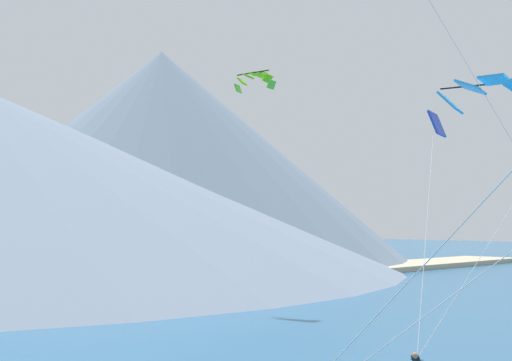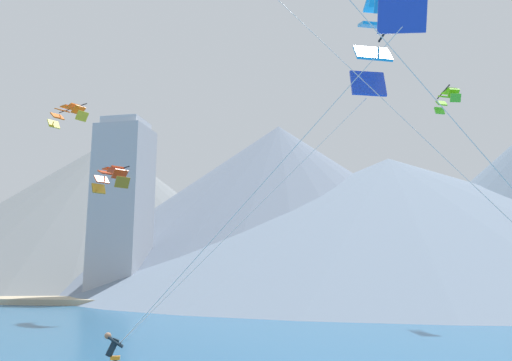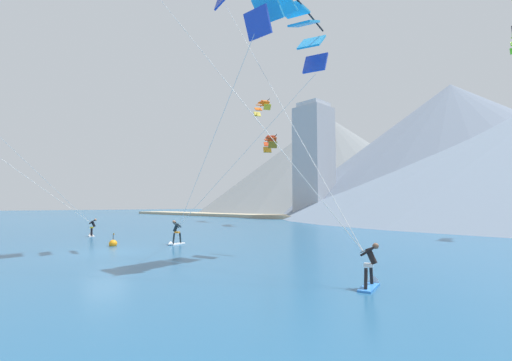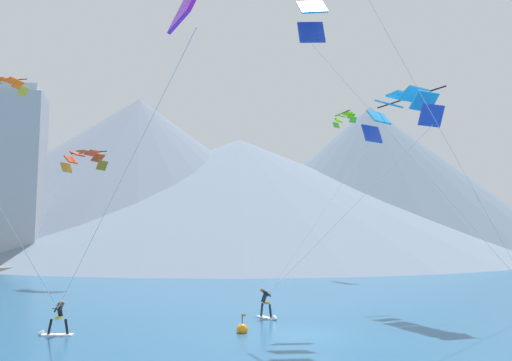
% 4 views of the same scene
% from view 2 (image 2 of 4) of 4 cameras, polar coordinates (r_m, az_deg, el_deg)
% --- Properties ---
extents(parafoil_kite_near_lead, '(11.27, 6.96, 12.91)m').
position_cam_2_polar(parafoil_kite_near_lead, '(20.75, 14.39, 16.66)').
color(parafoil_kite_near_lead, '#2240BD').
extents(parafoil_kite_distant_high_outer, '(5.76, 3.48, 2.08)m').
position_cam_2_polar(parafoil_kite_distant_high_outer, '(59.21, -20.70, 7.25)').
color(parafoil_kite_distant_high_outer, gold).
extents(parafoil_kite_distant_low_drift, '(4.67, 3.85, 2.00)m').
position_cam_2_polar(parafoil_kite_distant_low_drift, '(45.62, -16.26, 0.46)').
color(parafoil_kite_distant_low_drift, olive).
extents(parafoil_kite_distant_mid_solo, '(1.67, 3.78, 1.55)m').
position_cam_2_polar(parafoil_kite_distant_mid_solo, '(46.41, 21.00, 8.84)').
color(parafoil_kite_distant_mid_solo, '#50C92B').
extents(shoreline_strip, '(180.00, 10.00, 0.70)m').
position_cam_2_polar(shoreline_strip, '(61.09, 3.88, -13.78)').
color(shoreline_strip, tan).
rests_on(shoreline_strip, ground).
extents(shore_building_harbour_front, '(5.29, 6.66, 4.09)m').
position_cam_2_polar(shore_building_harbour_front, '(62.06, 8.04, -12.07)').
color(shore_building_harbour_front, '#B7AD9E').
rests_on(shore_building_harbour_front, ground).
extents(shore_building_quay_east, '(8.44, 7.19, 4.89)m').
position_cam_2_polar(shore_building_quay_east, '(65.27, 19.09, -11.18)').
color(shore_building_quay_east, '#B7AD9E').
rests_on(shore_building_quay_east, ground).
extents(highrise_tower, '(7.00, 7.00, 26.23)m').
position_cam_2_polar(highrise_tower, '(74.64, -15.05, -3.20)').
color(highrise_tower, '#A8ADB7').
rests_on(highrise_tower, ground).
extents(mountain_peak_west_ridge, '(93.82, 93.82, 35.44)m').
position_cam_2_polar(mountain_peak_west_ridge, '(123.29, -16.87, -3.64)').
color(mountain_peak_west_ridge, slate).
rests_on(mountain_peak_west_ridge, ground).
extents(mountain_peak_central_summit, '(98.31, 98.31, 36.12)m').
position_cam_2_polar(mountain_peak_central_summit, '(108.15, 2.67, -2.99)').
color(mountain_peak_central_summit, slate).
rests_on(mountain_peak_central_summit, ground).
extents(mountain_peak_far_spur, '(122.85, 122.85, 26.71)m').
position_cam_2_polar(mountain_peak_far_spur, '(102.43, 15.23, -4.86)').
color(mountain_peak_far_spur, slate).
rests_on(mountain_peak_far_spur, ground).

